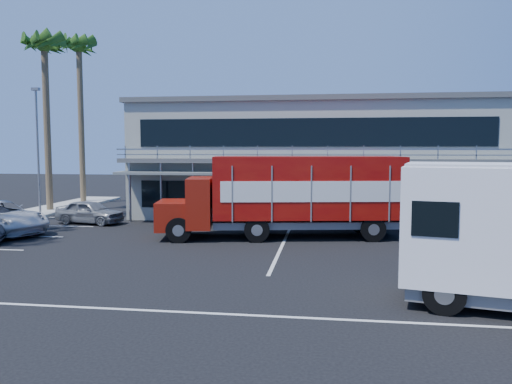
# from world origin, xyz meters

# --- Properties ---
(ground) EXTENTS (120.00, 120.00, 0.00)m
(ground) POSITION_xyz_m (0.00, 0.00, 0.00)
(ground) COLOR black
(ground) RESTS_ON ground
(building) EXTENTS (22.40, 12.00, 7.30)m
(building) POSITION_xyz_m (3.00, 14.94, 3.66)
(building) COLOR #A0A698
(building) RESTS_ON ground
(palm_e) EXTENTS (2.80, 2.80, 12.25)m
(palm_e) POSITION_xyz_m (-14.70, 13.00, 10.57)
(palm_e) COLOR brown
(palm_e) RESTS_ON ground
(palm_f) EXTENTS (2.80, 2.80, 13.25)m
(palm_f) POSITION_xyz_m (-15.10, 18.50, 11.47)
(palm_f) COLOR brown
(palm_f) RESTS_ON ground
(light_pole_far) EXTENTS (0.50, 0.25, 8.09)m
(light_pole_far) POSITION_xyz_m (-14.20, 11.00, 4.50)
(light_pole_far) COLOR gray
(light_pole_far) RESTS_ON ground
(red_truck) EXTENTS (11.91, 4.60, 3.91)m
(red_truck) POSITION_xyz_m (2.21, 5.46, 2.15)
(red_truck) COLOR maroon
(red_truck) RESTS_ON ground
(parked_car_e) EXTENTS (4.18, 2.30, 1.35)m
(parked_car_e) POSITION_xyz_m (-9.50, 8.32, 0.67)
(parked_car_e) COLOR slate
(parked_car_e) RESTS_ON ground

